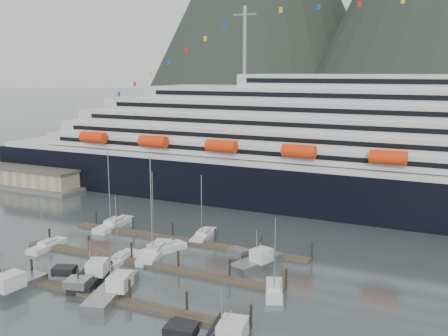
{
  "coord_description": "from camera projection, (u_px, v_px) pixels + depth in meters",
  "views": [
    {
      "loc": [
        41.93,
        -63.81,
        30.92
      ],
      "look_at": [
        0.4,
        22.0,
        13.29
      ],
      "focal_mm": 42.0,
      "sensor_mm": 36.0,
      "label": 1
    }
  ],
  "objects": [
    {
      "name": "ground",
      "position": [
        159.0,
        277.0,
        80.07
      ],
      "size": [
        1600.0,
        1600.0,
        0.0
      ],
      "primitive_type": "plane",
      "color": "#424E4E",
      "rests_on": "ground"
    },
    {
      "name": "cruise_ship",
      "position": [
        413.0,
        160.0,
        113.65
      ],
      "size": [
        210.0,
        30.4,
        50.3
      ],
      "color": "black",
      "rests_on": "ground"
    },
    {
      "name": "warehouse",
      "position": [
        24.0,
        175.0,
        147.68
      ],
      "size": [
        46.0,
        20.0,
        5.8
      ],
      "color": "#595956",
      "rests_on": "ground"
    },
    {
      "name": "dock_near",
      "position": [
        91.0,
        293.0,
        73.32
      ],
      "size": [
        48.18,
        2.28,
        3.2
      ],
      "color": "#403429",
      "rests_on": "ground"
    },
    {
      "name": "dock_mid",
      "position": [
        144.0,
        263.0,
        84.83
      ],
      "size": [
        48.18,
        2.28,
        3.2
      ],
      "color": "#403429",
      "rests_on": "ground"
    },
    {
      "name": "dock_far",
      "position": [
        184.0,
        240.0,
        96.33
      ],
      "size": [
        48.18,
        2.28,
        3.2
      ],
      "color": "#403429",
      "rests_on": "ground"
    },
    {
      "name": "sailboat_a",
      "position": [
        47.0,
        246.0,
        92.78
      ],
      "size": [
        3.06,
        8.49,
        11.41
      ],
      "rotation": [
        0.0,
        0.0,
        1.65
      ],
      "color": "silver",
      "rests_on": "ground"
    },
    {
      "name": "sailboat_b",
      "position": [
        120.0,
        259.0,
        86.36
      ],
      "size": [
        3.43,
        8.75,
        11.72
      ],
      "rotation": [
        0.0,
        0.0,
        1.72
      ],
      "color": "silver",
      "rests_on": "ground"
    },
    {
      "name": "sailboat_c",
      "position": [
        159.0,
        251.0,
        90.35
      ],
      "size": [
        6.21,
        10.8,
        14.99
      ],
      "rotation": [
        0.0,
        0.0,
        1.23
      ],
      "color": "silver",
      "rests_on": "ground"
    },
    {
      "name": "sailboat_d",
      "position": [
        155.0,
        252.0,
        89.44
      ],
      "size": [
        6.08,
        12.43,
        17.71
      ],
      "rotation": [
        0.0,
        0.0,
        1.85
      ],
      "color": "silver",
      "rests_on": "ground"
    },
    {
      "name": "sailboat_e",
      "position": [
        114.0,
        225.0,
        105.45
      ],
      "size": [
        3.87,
        11.3,
        16.15
      ],
      "rotation": [
        0.0,
        0.0,
        1.66
      ],
      "color": "silver",
      "rests_on": "ground"
    },
    {
      "name": "sailboat_f",
      "position": [
        203.0,
        236.0,
        98.57
      ],
      "size": [
        3.99,
        9.09,
        12.69
      ],
      "rotation": [
        0.0,
        0.0,
        1.74
      ],
      "color": "silver",
      "rests_on": "ground"
    },
    {
      "name": "sailboat_h",
      "position": [
        274.0,
        291.0,
        73.97
      ],
      "size": [
        4.92,
        8.21,
        11.65
      ],
      "rotation": [
        0.0,
        0.0,
        1.93
      ],
      "color": "silver",
      "rests_on": "ground"
    },
    {
      "name": "trawler_a",
      "position": [
        3.0,
        288.0,
        73.59
      ],
      "size": [
        9.3,
        12.85,
        6.91
      ],
      "rotation": [
        0.0,
        0.0,
        1.48
      ],
      "color": "#95989B",
      "rests_on": "ground"
    },
    {
      "name": "trawler_b",
      "position": [
        90.0,
        275.0,
        78.2
      ],
      "size": [
        9.22,
        11.16,
        6.89
      ],
      "rotation": [
        0.0,
        0.0,
        1.93
      ],
      "color": "black",
      "rests_on": "ground"
    },
    {
      "name": "trawler_c",
      "position": [
        110.0,
        289.0,
        73.25
      ],
      "size": [
        10.13,
        13.62,
        6.72
      ],
      "rotation": [
        0.0,
        0.0,
        1.84
      ],
      "color": "#95989B",
      "rests_on": "ground"
    },
    {
      "name": "trawler_e",
      "position": [
        256.0,
        261.0,
        84.24
      ],
      "size": [
        8.58,
        10.71,
        6.59
      ],
      "rotation": [
        0.0,
        0.0,
        1.28
      ],
      "color": "#95989B",
      "rests_on": "ground"
    }
  ]
}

